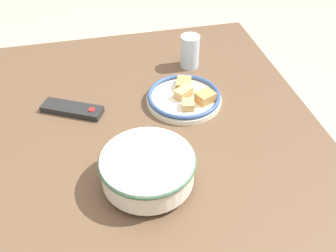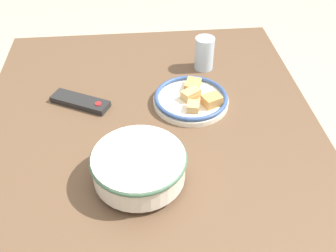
{
  "view_description": "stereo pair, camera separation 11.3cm",
  "coord_description": "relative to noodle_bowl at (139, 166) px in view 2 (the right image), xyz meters",
  "views": [
    {
      "loc": [
        -0.83,
        0.14,
        1.49
      ],
      "look_at": [
        0.0,
        -0.05,
        0.75
      ],
      "focal_mm": 42.0,
      "sensor_mm": 36.0,
      "label": 1
    },
    {
      "loc": [
        -0.85,
        0.03,
        1.49
      ],
      "look_at": [
        0.0,
        -0.05,
        0.75
      ],
      "focal_mm": 42.0,
      "sensor_mm": 36.0,
      "label": 2
    }
  ],
  "objects": [
    {
      "name": "drinking_glass",
      "position": [
        0.52,
        -0.25,
        0.01
      ],
      "size": [
        0.07,
        0.07,
        0.12
      ],
      "color": "silver",
      "rests_on": "dining_table"
    },
    {
      "name": "noodle_bowl",
      "position": [
        0.0,
        0.0,
        0.0
      ],
      "size": [
        0.25,
        0.25,
        0.09
      ],
      "color": "silver",
      "rests_on": "dining_table"
    },
    {
      "name": "food_plate",
      "position": [
        0.31,
        -0.18,
        -0.04
      ],
      "size": [
        0.24,
        0.24,
        0.05
      ],
      "color": "silver",
      "rests_on": "dining_table"
    },
    {
      "name": "tv_remote",
      "position": [
        0.34,
        0.18,
        -0.04
      ],
      "size": [
        0.14,
        0.2,
        0.02
      ],
      "rotation": [
        0.0,
        0.0,
        2.66
      ],
      "color": "black",
      "rests_on": "dining_table"
    },
    {
      "name": "dining_table",
      "position": [
        0.16,
        -0.04,
        -0.13
      ],
      "size": [
        1.32,
        1.04,
        0.71
      ],
      "color": "brown",
      "rests_on": "ground_plane"
    }
  ]
}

